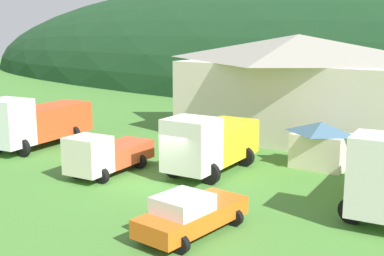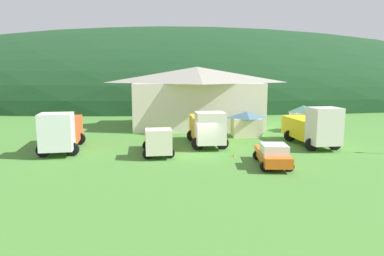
% 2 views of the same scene
% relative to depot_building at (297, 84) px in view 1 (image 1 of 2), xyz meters
% --- Properties ---
extents(ground_plane, '(200.00, 200.00, 0.00)m').
position_rel_depot_building_xyz_m(ground_plane, '(-0.60, -14.59, -3.75)').
color(ground_plane, '#477F33').
extents(depot_building, '(15.96, 10.69, 7.28)m').
position_rel_depot_building_xyz_m(depot_building, '(0.00, 0.00, 0.00)').
color(depot_building, silver).
rests_on(depot_building, ground).
extents(play_shed_cream, '(3.16, 2.30, 2.61)m').
position_rel_depot_building_xyz_m(play_shed_cream, '(4.60, -7.26, -2.41)').
color(play_shed_cream, beige).
rests_on(play_shed_cream, ground).
extents(heavy_rig_white, '(3.82, 7.86, 3.46)m').
position_rel_depot_building_xyz_m(heavy_rig_white, '(-12.51, -13.04, -2.02)').
color(heavy_rig_white, white).
rests_on(heavy_rig_white, ground).
extents(light_truck_cream, '(2.74, 5.53, 2.30)m').
position_rel_depot_building_xyz_m(light_truck_cream, '(-4.32, -15.12, -2.63)').
color(light_truck_cream, beige).
rests_on(light_truck_cream, ground).
extents(heavy_rig_striped, '(3.46, 6.77, 3.25)m').
position_rel_depot_building_xyz_m(heavy_rig_striped, '(0.03, -11.64, -2.07)').
color(heavy_rig_striped, silver).
rests_on(heavy_rig_striped, ground).
extents(service_pickup_orange, '(2.58, 4.97, 1.66)m').
position_rel_depot_building_xyz_m(service_pickup_orange, '(3.98, -19.15, -2.93)').
color(service_pickup_orange, orange).
rests_on(service_pickup_orange, ground).
extents(traffic_cone_near_pickup, '(0.36, 0.36, 0.61)m').
position_rel_depot_building_xyz_m(traffic_cone_near_pickup, '(1.72, -16.19, -3.75)').
color(traffic_cone_near_pickup, orange).
rests_on(traffic_cone_near_pickup, ground).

